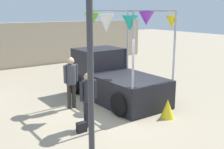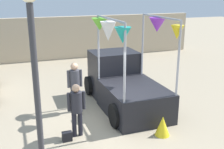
# 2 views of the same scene
# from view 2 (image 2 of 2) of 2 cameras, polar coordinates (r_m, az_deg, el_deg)

# --- Properties ---
(ground_plane) EXTENTS (60.00, 60.00, 0.00)m
(ground_plane) POSITION_cam_2_polar(r_m,az_deg,el_deg) (9.17, -0.71, -9.98)
(ground_plane) COLOR gray
(vendor_truck) EXTENTS (2.53, 4.11, 3.32)m
(vendor_truck) POSITION_cam_2_polar(r_m,az_deg,el_deg) (10.48, 2.14, -1.28)
(vendor_truck) COLOR black
(vendor_truck) RESTS_ON ground
(person_customer) EXTENTS (0.53, 0.34, 1.60)m
(person_customer) POSITION_cam_2_polar(r_m,az_deg,el_deg) (8.14, -7.22, -6.26)
(person_customer) COLOR black
(person_customer) RESTS_ON ground
(person_vendor) EXTENTS (0.53, 0.34, 1.77)m
(person_vendor) POSITION_cam_2_polar(r_m,az_deg,el_deg) (9.75, -7.56, -1.59)
(person_vendor) COLOR #2D2823
(person_vendor) RESTS_ON ground
(handbag) EXTENTS (0.28, 0.16, 0.28)m
(handbag) POSITION_cam_2_polar(r_m,az_deg,el_deg) (8.26, -9.11, -12.32)
(handbag) COLOR black
(handbag) RESTS_ON ground
(street_lamp) EXTENTS (0.32, 0.32, 4.24)m
(street_lamp) POSITION_cam_2_polar(r_m,az_deg,el_deg) (5.34, -15.40, 1.08)
(street_lamp) COLOR #333338
(street_lamp) RESTS_ON ground
(brick_boundary_wall) EXTENTS (18.00, 0.36, 2.60)m
(brick_boundary_wall) POSITION_cam_2_polar(r_m,az_deg,el_deg) (17.60, -11.02, 7.21)
(brick_boundary_wall) COLOR tan
(brick_boundary_wall) RESTS_ON ground
(folded_kite_bundle_sunflower) EXTENTS (0.62, 0.62, 0.60)m
(folded_kite_bundle_sunflower) POSITION_cam_2_polar(r_m,az_deg,el_deg) (8.51, 10.23, -10.25)
(folded_kite_bundle_sunflower) COLOR yellow
(folded_kite_bundle_sunflower) RESTS_ON ground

